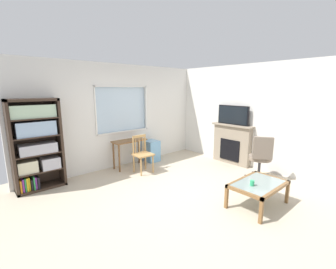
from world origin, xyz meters
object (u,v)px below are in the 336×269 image
bookshelf (36,142)px  office_chair (261,156)px  fireplace (232,144)px  tv (233,115)px  sippy_cup (252,183)px  desk_under_window (129,145)px  wooden_chair (142,154)px  coffee_table (258,186)px  plastic_drawer_unit (151,151)px

bookshelf → office_chair: bookshelf is taller
fireplace → tv: size_ratio=1.31×
sippy_cup → desk_under_window: bearing=97.5°
wooden_chair → coffee_table: 2.71m
plastic_drawer_unit → sippy_cup: bearing=-95.8°
sippy_cup → office_chair: bearing=21.6°
bookshelf → wooden_chair: 2.24m
sippy_cup → bookshelf: bearing=127.2°
sippy_cup → coffee_table: bearing=-5.6°
bookshelf → office_chair: size_ratio=1.81×
bookshelf → office_chair: bearing=-35.8°
desk_under_window → coffee_table: desk_under_window is taller
office_chair → sippy_cup: bearing=-158.4°
bookshelf → wooden_chair: bearing=-16.5°
wooden_chair → plastic_drawer_unit: 0.91m
coffee_table → plastic_drawer_unit: bearing=87.6°
bookshelf → plastic_drawer_unit: 2.87m
fireplace → office_chair: (-0.52, -1.08, 0.02)m
bookshelf → coffee_table: 4.25m
desk_under_window → wooden_chair: wooden_chair is taller
bookshelf → tv: (4.28, -1.65, 0.36)m
plastic_drawer_unit → desk_under_window: bearing=-176.1°
sippy_cup → fireplace: bearing=41.1°
wooden_chair → tv: bearing=-25.1°
wooden_chair → office_chair: size_ratio=0.90×
office_chair → sippy_cup: (-1.31, -0.52, -0.09)m
fireplace → office_chair: 1.20m
bookshelf → tv: bearing=-21.0°
desk_under_window → coffee_table: size_ratio=0.86×
bookshelf → fireplace: bearing=-21.0°
office_chair → tv: bearing=65.0°
bookshelf → sippy_cup: (2.47, -3.25, -0.50)m
tv → office_chair: 1.42m
fireplace → tv: bearing=180.0°
fireplace → coffee_table: bearing=-135.5°
wooden_chair → fireplace: (2.21, -1.03, 0.07)m
fireplace → wooden_chair: bearing=155.1°
plastic_drawer_unit → tv: bearing=-46.7°
bookshelf → fireplace: bookshelf is taller
wooden_chair → sippy_cup: size_ratio=10.00×
plastic_drawer_unit → office_chair: bearing=-69.6°
plastic_drawer_unit → sippy_cup: plastic_drawer_unit is taller
bookshelf → desk_under_window: 2.09m
wooden_chair → office_chair: 2.70m
tv → plastic_drawer_unit: bearing=133.3°
fireplace → office_chair: size_ratio=1.16×
plastic_drawer_unit → coffee_table: size_ratio=0.58×
desk_under_window → tv: tv is taller
tv → sippy_cup: bearing=-138.6°
desk_under_window → office_chair: size_ratio=0.86×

